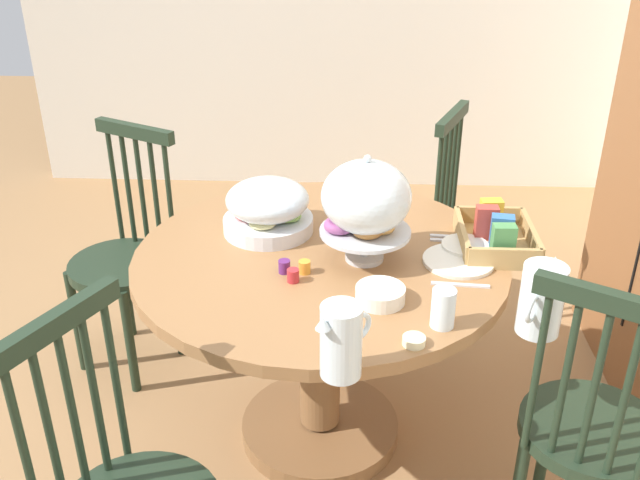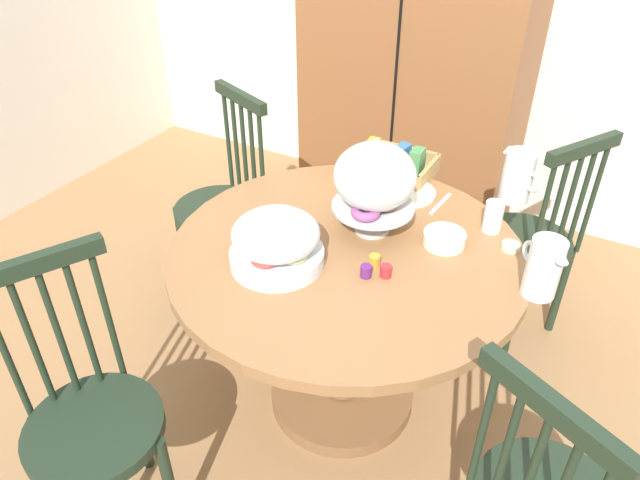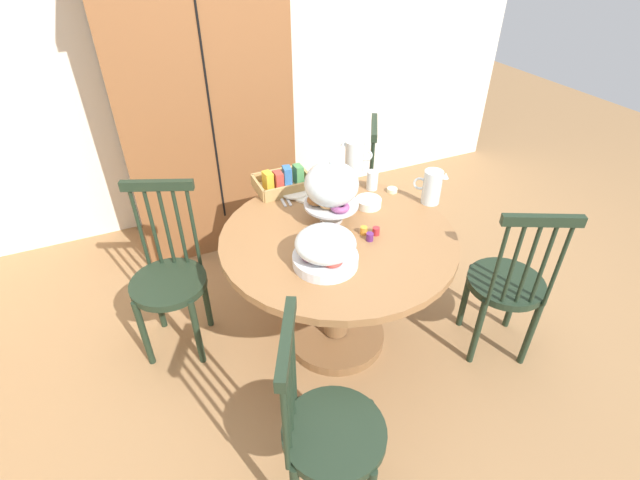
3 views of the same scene
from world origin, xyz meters
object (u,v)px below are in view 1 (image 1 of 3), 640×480
object	(u,v)px
milk_pitcher	(541,303)
drinking_glass	(443,308)
butter_dish	(414,341)
dining_table	(320,312)
windsor_chair_near_window	(125,262)
orange_juice_pitcher	(341,344)
windsor_chair_facing_door	(591,435)
china_plate_small	(465,245)
windsor_chair_far_side	(412,225)
pastry_stand_with_dome	(366,202)
cereal_bowl	(380,295)
cereal_basket	(495,235)
china_plate_large	(458,261)
fruit_platter_covered	(268,208)

from	to	relation	value
milk_pitcher	drinking_glass	world-z (taller)	milk_pitcher
butter_dish	dining_table	bearing A→B (deg)	-151.02
windsor_chair_near_window	orange_juice_pitcher	distance (m)	1.39
windsor_chair_facing_door	china_plate_small	distance (m)	0.67
dining_table	windsor_chair_far_side	size ratio (longest dim) A/B	1.21
china_plate_small	windsor_chair_far_side	bearing A→B (deg)	-172.78
windsor_chair_near_window	pastry_stand_with_dome	distance (m)	1.13
cereal_bowl	cereal_basket	bearing A→B (deg)	132.90
orange_juice_pitcher	drinking_glass	bearing A→B (deg)	129.25
dining_table	butter_dish	xyz separation A→B (m)	(0.47, 0.26, 0.23)
china_plate_large	windsor_chair_far_side	bearing A→B (deg)	-175.57
pastry_stand_with_dome	milk_pitcher	bearing A→B (deg)	50.29
windsor_chair_near_window	cereal_basket	world-z (taller)	windsor_chair_near_window
milk_pitcher	cereal_basket	xyz separation A→B (m)	(-0.48, -0.03, -0.05)
windsor_chair_far_side	butter_dish	size ratio (longest dim) A/B	16.25
cereal_basket	windsor_chair_near_window	bearing A→B (deg)	-104.47
windsor_chair_facing_door	china_plate_large	xyz separation A→B (m)	(-0.43, -0.33, 0.29)
dining_table	china_plate_large	size ratio (longest dim) A/B	5.37
windsor_chair_facing_door	windsor_chair_far_side	bearing A→B (deg)	-162.89
cereal_basket	cereal_bowl	distance (m)	0.51
dining_table	pastry_stand_with_dome	distance (m)	0.44
orange_juice_pitcher	milk_pitcher	xyz separation A→B (m)	(-0.20, 0.51, 0.00)
drinking_glass	butter_dish	world-z (taller)	drinking_glass
china_plate_large	china_plate_small	xyz separation A→B (m)	(-0.08, 0.03, 0.01)
windsor_chair_near_window	china_plate_large	distance (m)	1.33
windsor_chair_near_window	orange_juice_pitcher	xyz separation A→B (m)	(1.02, 0.86, 0.37)
milk_pitcher	fruit_platter_covered	bearing A→B (deg)	-125.76
windsor_chair_far_side	drinking_glass	distance (m)	1.25
orange_juice_pitcher	cereal_basket	xyz separation A→B (m)	(-0.68, 0.48, -0.05)
milk_pitcher	cereal_bowl	distance (m)	0.43
windsor_chair_near_window	milk_pitcher	world-z (taller)	windsor_chair_near_window
windsor_chair_facing_door	orange_juice_pitcher	size ratio (longest dim) A/B	5.16
orange_juice_pitcher	china_plate_small	distance (m)	0.76
windsor_chair_facing_door	cereal_bowl	xyz separation A→B (m)	(-0.20, -0.58, 0.31)
windsor_chair_far_side	orange_juice_pitcher	world-z (taller)	windsor_chair_far_side
cereal_basket	fruit_platter_covered	bearing A→B (deg)	-95.85
china_plate_small	dining_table	bearing A→B (deg)	-83.84
drinking_glass	cereal_basket	bearing A→B (deg)	154.94
windsor_chair_near_window	windsor_chair_far_side	xyz separation A→B (m)	(-0.39, 1.15, 0.00)
orange_juice_pitcher	dining_table	bearing A→B (deg)	-172.61
fruit_platter_covered	orange_juice_pitcher	bearing A→B (deg)	18.87
windsor_chair_far_side	butter_dish	xyz separation A→B (m)	(1.29, -0.10, 0.30)
windsor_chair_facing_door	drinking_glass	size ratio (longest dim) A/B	8.86
butter_dish	windsor_chair_near_window	bearing A→B (deg)	-130.68
windsor_chair_near_window	fruit_platter_covered	bearing A→B (deg)	65.84
cereal_basket	cereal_bowl	world-z (taller)	cereal_basket
pastry_stand_with_dome	fruit_platter_covered	size ratio (longest dim) A/B	1.15
china_plate_large	cereal_bowl	bearing A→B (deg)	-46.38
windsor_chair_far_side	cereal_bowl	bearing A→B (deg)	-9.53
china_plate_large	butter_dish	distance (m)	0.47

